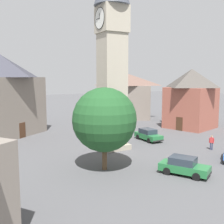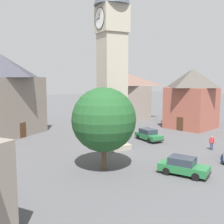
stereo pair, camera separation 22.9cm
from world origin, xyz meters
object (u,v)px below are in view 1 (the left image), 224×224
object	(u,v)px
clock_tower	(112,29)
building_hall_far	(127,96)
building_corner_back	(191,98)
car_red_corner	(148,135)
pedestrian	(212,141)
lamp_post	(103,113)
tree	(104,120)
building_shop_left	(1,95)
car_silver_kerb	(184,166)

from	to	relation	value
clock_tower	building_hall_far	bearing A→B (deg)	-36.02
building_corner_back	car_red_corner	bearing A→B (deg)	110.00
car_red_corner	pedestrian	size ratio (longest dim) A/B	2.45
pedestrian	lamp_post	world-z (taller)	lamp_post
clock_tower	lamp_post	world-z (taller)	clock_tower
tree	building_shop_left	xyz separation A→B (m)	(19.64, 6.17, 1.29)
building_shop_left	tree	bearing A→B (deg)	-162.56
tree	building_shop_left	world-z (taller)	building_shop_left
pedestrian	building_corner_back	size ratio (longest dim) A/B	0.18
building_shop_left	building_hall_far	xyz separation A→B (m)	(5.34, -23.93, -1.28)
car_silver_kerb	building_hall_far	world-z (taller)	building_hall_far
pedestrian	tree	xyz separation A→B (m)	(-0.18, 13.73, 3.51)
clock_tower	tree	world-z (taller)	clock_tower
tree	building_corner_back	xyz separation A→B (m)	(11.55, -21.53, 0.35)
building_shop_left	building_hall_far	distance (m)	24.55
car_silver_kerb	car_red_corner	world-z (taller)	same
pedestrian	building_hall_far	distance (m)	25.36
clock_tower	building_shop_left	distance (m)	18.59
pedestrian	car_silver_kerb	bearing A→B (deg)	118.46
clock_tower	building_corner_back	world-z (taller)	clock_tower
building_corner_back	tree	bearing A→B (deg)	118.21
building_hall_far	lamp_post	xyz separation A→B (m)	(-13.35, 12.16, -1.16)
clock_tower	building_hall_far	xyz separation A→B (m)	(18.77, -13.64, -8.98)
building_shop_left	car_red_corner	bearing A→B (deg)	-126.83
car_red_corner	car_silver_kerb	bearing A→B (deg)	157.70
building_corner_back	lamp_post	world-z (taller)	building_corner_back
car_red_corner	tree	size ratio (longest dim) A/B	0.56
building_shop_left	lamp_post	distance (m)	14.44
clock_tower	car_silver_kerb	size ratio (longest dim) A/B	5.21
pedestrian	tree	bearing A→B (deg)	90.75
clock_tower	building_hall_far	distance (m)	24.88
clock_tower	pedestrian	xyz separation A→B (m)	(-6.02, -9.62, -12.50)
lamp_post	building_hall_far	bearing A→B (deg)	-42.34
car_red_corner	lamp_post	xyz separation A→B (m)	(4.22, 4.56, 2.61)
car_red_corner	building_corner_back	size ratio (longest dim) A/B	0.43
clock_tower	tree	size ratio (longest dim) A/B	3.13
car_silver_kerb	lamp_post	bearing A→B (deg)	-0.98
building_hall_far	lamp_post	size ratio (longest dim) A/B	2.16
lamp_post	building_shop_left	bearing A→B (deg)	55.76
clock_tower	tree	bearing A→B (deg)	146.45
car_silver_kerb	building_corner_back	world-z (taller)	building_corner_back
building_shop_left	building_corner_back	size ratio (longest dim) A/B	1.41
car_silver_kerb	car_red_corner	size ratio (longest dim) A/B	1.07
car_red_corner	building_corner_back	world-z (taller)	building_corner_back
building_hall_far	clock_tower	bearing A→B (deg)	143.98
tree	clock_tower	bearing A→B (deg)	-33.55
tree	pedestrian	bearing A→B (deg)	-89.25
car_silver_kerb	lamp_post	size ratio (longest dim) A/B	0.88
car_silver_kerb	building_hall_far	xyz separation A→B (m)	(29.35, -12.44, 3.77)
car_red_corner	tree	xyz separation A→B (m)	(-7.41, 10.16, 3.76)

